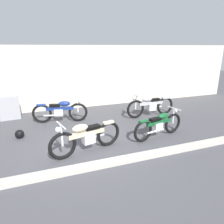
# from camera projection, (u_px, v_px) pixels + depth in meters

# --- Properties ---
(ground_plane) EXTENTS (40.00, 40.00, 0.00)m
(ground_plane) POSITION_uv_depth(u_px,v_px,m) (89.00, 145.00, 6.01)
(ground_plane) COLOR #47474C
(building_wall) EXTENTS (18.00, 0.30, 2.83)m
(building_wall) POSITION_uv_depth(u_px,v_px,m) (66.00, 78.00, 9.24)
(building_wall) COLOR beige
(building_wall) RESTS_ON ground_plane
(curb_strip) EXTENTS (18.00, 0.24, 0.12)m
(curb_strip) POSITION_uv_depth(u_px,v_px,m) (101.00, 164.00, 4.92)
(curb_strip) COLOR #B7B2A8
(curb_strip) RESTS_ON ground_plane
(stone_marker) EXTENTS (0.76, 0.25, 0.92)m
(stone_marker) POSITION_uv_depth(u_px,v_px,m) (9.00, 108.00, 7.98)
(stone_marker) COLOR #9E9EA3
(stone_marker) RESTS_ON ground_plane
(helmet) EXTENTS (0.28, 0.28, 0.28)m
(helmet) POSITION_uv_depth(u_px,v_px,m) (20.00, 134.00, 6.42)
(helmet) COLOR black
(helmet) RESTS_ON ground_plane
(motorcycle_cream) EXTENTS (2.08, 0.74, 0.95)m
(motorcycle_cream) POSITION_uv_depth(u_px,v_px,m) (86.00, 137.00, 5.48)
(motorcycle_cream) COLOR black
(motorcycle_cream) RESTS_ON ground_plane
(motorcycle_blue) EXTENTS (2.03, 0.69, 0.92)m
(motorcycle_blue) POSITION_uv_depth(u_px,v_px,m) (61.00, 111.00, 7.73)
(motorcycle_blue) COLOR black
(motorcycle_blue) RESTS_ON ground_plane
(motorcycle_silver) EXTENTS (2.14, 0.60, 0.96)m
(motorcycle_silver) POSITION_uv_depth(u_px,v_px,m) (150.00, 105.00, 8.37)
(motorcycle_silver) COLOR black
(motorcycle_silver) RESTS_ON ground_plane
(motorcycle_green) EXTENTS (1.93, 0.65, 0.88)m
(motorcycle_green) POSITION_uv_depth(u_px,v_px,m) (159.00, 125.00, 6.42)
(motorcycle_green) COLOR black
(motorcycle_green) RESTS_ON ground_plane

